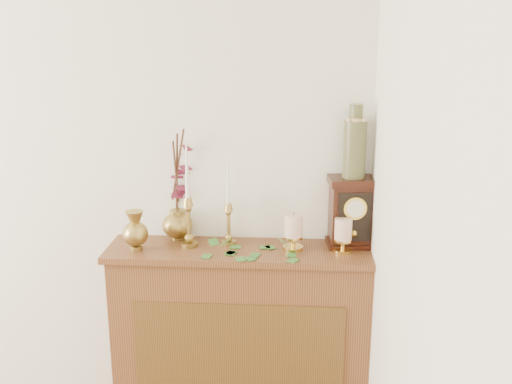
# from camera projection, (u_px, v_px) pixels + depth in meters

# --- Properties ---
(console_shelf) EXTENTS (1.24, 0.34, 0.93)m
(console_shelf) POSITION_uv_depth(u_px,v_px,m) (241.00, 344.00, 2.90)
(console_shelf) COLOR brown
(console_shelf) RESTS_ON ground
(candlestick_left) EXTENTS (0.08, 0.08, 0.48)m
(candlestick_left) POSITION_uv_depth(u_px,v_px,m) (188.00, 214.00, 2.75)
(candlestick_left) COLOR #B29247
(candlestick_left) RESTS_ON console_shelf
(candlestick_center) EXTENTS (0.07, 0.07, 0.41)m
(candlestick_center) POSITION_uv_depth(u_px,v_px,m) (228.00, 217.00, 2.78)
(candlestick_center) COLOR #B29247
(candlestick_center) RESTS_ON console_shelf
(bud_vase) EXTENTS (0.12, 0.12, 0.19)m
(bud_vase) POSITION_uv_depth(u_px,v_px,m) (135.00, 231.00, 2.72)
(bud_vase) COLOR #B29247
(bud_vase) RESTS_ON console_shelf
(ginger_jar) EXTENTS (0.22, 0.24, 0.54)m
(ginger_jar) POSITION_uv_depth(u_px,v_px,m) (181.00, 188.00, 2.86)
(ginger_jar) COLOR #B29247
(ginger_jar) RESTS_ON console_shelf
(pillar_candle_left) EXTENTS (0.09, 0.09, 0.18)m
(pillar_candle_left) POSITION_uv_depth(u_px,v_px,m) (293.00, 230.00, 2.72)
(pillar_candle_left) COLOR gold
(pillar_candle_left) RESTS_ON console_shelf
(pillar_candle_right) EXTENTS (0.09, 0.09, 0.17)m
(pillar_candle_right) POSITION_uv_depth(u_px,v_px,m) (343.00, 233.00, 2.70)
(pillar_candle_right) COLOR gold
(pillar_candle_right) RESTS_ON console_shelf
(ivy_garland) EXTENTS (0.41, 0.18, 0.08)m
(ivy_garland) POSITION_uv_depth(u_px,v_px,m) (248.00, 251.00, 2.69)
(ivy_garland) COLOR #346F2A
(ivy_garland) RESTS_ON console_shelf
(mantel_clock) EXTENTS (0.23, 0.18, 0.33)m
(mantel_clock) POSITION_uv_depth(u_px,v_px,m) (352.00, 213.00, 2.76)
(mantel_clock) COLOR #34150A
(mantel_clock) RESTS_ON console_shelf
(ceramic_vase) EXTENTS (0.10, 0.10, 0.33)m
(ceramic_vase) POSITION_uv_depth(u_px,v_px,m) (355.00, 145.00, 2.68)
(ceramic_vase) COLOR #193329
(ceramic_vase) RESTS_ON mantel_clock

